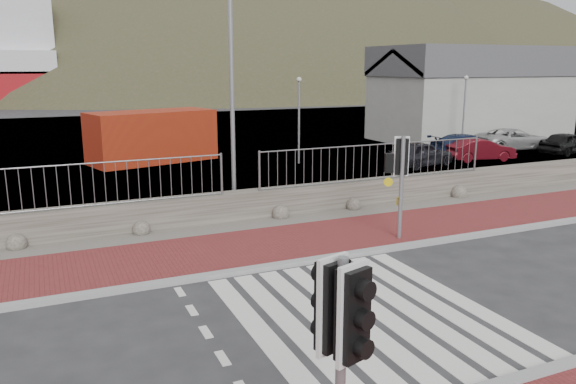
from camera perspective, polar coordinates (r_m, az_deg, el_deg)
name	(u,v)px	position (r m, az deg, el deg)	size (l,w,h in m)	color
ground	(365,314)	(11.11, 7.81, -12.18)	(220.00, 220.00, 0.00)	#28282B
sidewalk_far	(275,245)	(14.84, -1.34, -5.41)	(40.00, 3.00, 0.08)	maroon
kerb_far	(299,263)	(13.54, 1.11, -7.18)	(40.00, 0.25, 0.12)	gray
zebra_crossing	(365,314)	(11.11, 7.81, -12.16)	(4.62, 5.60, 0.01)	silver
gravel_strip	(249,226)	(16.62, -3.99, -3.46)	(40.00, 1.50, 0.06)	#59544C
stone_wall	(240,206)	(17.24, -4.92, -1.44)	(40.00, 0.60, 0.90)	#4C463E
railing	(241,163)	(16.82, -4.85, 2.98)	(18.07, 0.07, 1.22)	gray
quay	(134,140)	(37.12, -15.40, 5.09)	(120.00, 40.00, 0.50)	#4C4C4F
water	(87,105)	(71.78, -19.74, 8.30)	(220.00, 50.00, 0.05)	#3F4C54
harbor_building	(471,93)	(38.15, 18.13, 9.54)	(12.20, 6.20, 5.80)	#9E9E99
hills_backdrop	(127,229)	(101.06, -16.08, -3.67)	(254.00, 90.00, 100.00)	#303620
traffic_signal_near	(342,331)	(5.88, 5.46, -13.89)	(0.46, 0.35, 2.82)	gray
traffic_signal_far	(401,166)	(15.14, 11.38, 2.63)	(0.70, 0.43, 2.86)	gray
streetlight	(236,72)	(17.54, -5.32, 12.01)	(1.68, 0.38, 7.91)	gray
shipping_container	(152,136)	(28.48, -13.64, 5.51)	(5.97, 2.49, 2.49)	#90310F
car_a	(420,154)	(27.07, 13.28, 3.80)	(1.43, 3.55, 1.21)	black
car_b	(481,150)	(29.60, 18.99, 4.09)	(1.18, 3.37, 1.11)	#500B14
car_c	(467,145)	(30.76, 17.73, 4.54)	(1.65, 4.06, 1.18)	#152041
car_d	(514,139)	(34.13, 21.94, 5.00)	(1.98, 4.30, 1.20)	#9E9E9E
car_e	(566,143)	(33.59, 26.43, 4.48)	(1.41, 3.51, 1.19)	black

